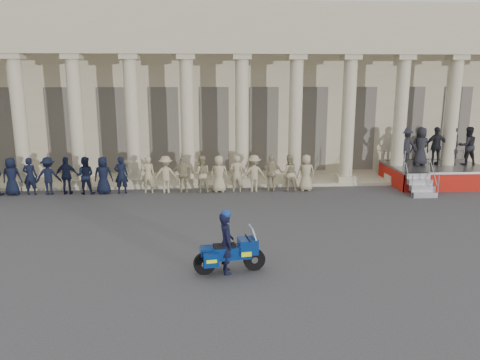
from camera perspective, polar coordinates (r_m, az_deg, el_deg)
ground at (r=15.43m, az=-2.66°, el=-7.51°), size 90.00×90.00×0.00m
building at (r=29.25m, az=-3.27°, el=11.01°), size 40.00×12.50×9.00m
officer_rank at (r=22.23m, az=-15.85°, el=0.57°), size 19.20×0.65×1.72m
reviewing_stand at (r=25.09m, az=22.53°, el=3.06°), size 4.64×4.36×2.85m
motorcycle at (r=12.96m, az=-1.19°, el=-8.86°), size 2.00×0.90×1.29m
rider at (r=12.82m, az=-1.69°, el=-7.49°), size 0.50×0.68×1.80m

